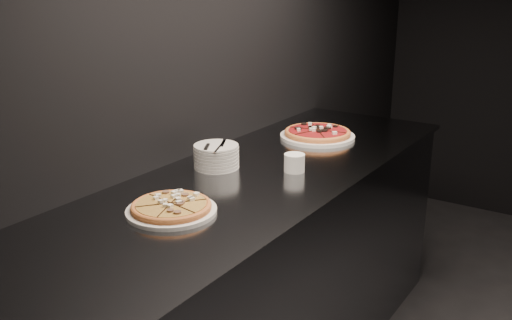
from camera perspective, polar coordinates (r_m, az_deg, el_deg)
The scene contains 7 objects.
wall_left at distance 2.33m, azimuth -8.28°, elevation 11.24°, with size 0.02×5.00×2.80m, color black.
counter at distance 2.41m, azimuth -0.53°, elevation -12.04°, with size 0.74×2.44×0.92m.
pizza_mushroom at distance 1.90m, azimuth -8.47°, elevation -4.73°, with size 0.31×0.31×0.03m.
pizza_tomato at distance 2.75m, azimuth 6.17°, elevation 2.63°, with size 0.37×0.37×0.04m.
plate_stack at distance 2.32m, azimuth -3.99°, elevation 0.39°, with size 0.18×0.18×0.10m.
cutlery at distance 2.29m, azimuth -4.08°, elevation 1.47°, with size 0.08×0.19×0.01m.
ramekin at distance 2.27m, azimuth 3.87°, elevation -0.23°, with size 0.08×0.08×0.07m.
Camera 1 is at (-0.95, -1.72, 1.66)m, focal length 40.00 mm.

